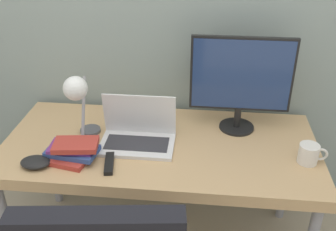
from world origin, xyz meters
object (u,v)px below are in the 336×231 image
object	(u,v)px
monitor	(241,79)
book_stack	(73,150)
mug	(309,154)
laptop	(138,134)
desk_lamp	(78,94)
game_controller	(36,162)

from	to	relation	value
monitor	book_stack	world-z (taller)	monitor
mug	laptop	bearing A→B (deg)	174.46
desk_lamp	mug	bearing A→B (deg)	-1.92
monitor	mug	world-z (taller)	monitor
monitor	mug	size ratio (longest dim) A/B	3.81
desk_lamp	mug	distance (m)	1.11
desk_lamp	book_stack	distance (m)	0.26
laptop	book_stack	world-z (taller)	laptop
laptop	desk_lamp	bearing A→B (deg)	-170.98
book_stack	game_controller	xyz separation A→B (m)	(-0.16, -0.08, -0.02)
mug	game_controller	world-z (taller)	mug
laptop	book_stack	distance (m)	0.32
monitor	game_controller	distance (m)	1.07
desk_lamp	mug	xyz separation A→B (m)	(1.09, -0.04, -0.23)
desk_lamp	book_stack	size ratio (longest dim) A/B	1.45
laptop	book_stack	bearing A→B (deg)	-150.18
monitor	desk_lamp	bearing A→B (deg)	-162.20
desk_lamp	game_controller	xyz separation A→B (m)	(-0.17, -0.20, -0.26)
game_controller	book_stack	bearing A→B (deg)	26.98
book_stack	monitor	bearing A→B (deg)	25.06
monitor	mug	xyz separation A→B (m)	(0.32, -0.28, -0.24)
book_stack	mug	distance (m)	1.10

